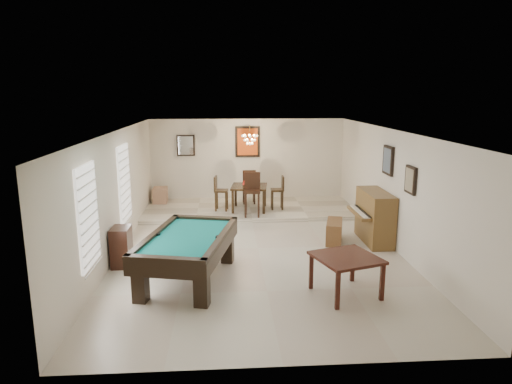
{
  "coord_description": "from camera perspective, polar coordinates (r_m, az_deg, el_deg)",
  "views": [
    {
      "loc": [
        -0.7,
        -9.62,
        3.39
      ],
      "look_at": [
        0.0,
        0.6,
        1.15
      ],
      "focal_mm": 32.0,
      "sensor_mm": 36.0,
      "label": 1
    }
  ],
  "objects": [
    {
      "name": "upright_piano",
      "position": [
        10.81,
        13.93,
        -3.05
      ],
      "size": [
        0.8,
        1.42,
        1.18
      ],
      "primitive_type": null,
      "color": "brown",
      "rests_on": "ground_plane"
    },
    {
      "name": "ground_plane",
      "position": [
        10.23,
        0.23,
        -7.08
      ],
      "size": [
        6.0,
        9.0,
        0.02
      ],
      "primitive_type": "cube",
      "color": "beige"
    },
    {
      "name": "dining_chair_south",
      "position": [
        12.21,
        -0.49,
        -0.36
      ],
      "size": [
        0.47,
        0.47,
        1.18
      ],
      "primitive_type": null,
      "rotation": [
        0.0,
        0.0,
        -0.08
      ],
      "color": "black",
      "rests_on": "dining_step"
    },
    {
      "name": "apothecary_chest",
      "position": [
        9.5,
        -16.47,
        -6.57
      ],
      "size": [
        0.35,
        0.53,
        0.79
      ],
      "primitive_type": "cube",
      "color": "black",
      "rests_on": "ground_plane"
    },
    {
      "name": "dining_chair_north",
      "position": [
        13.67,
        -0.89,
        0.72
      ],
      "size": [
        0.39,
        0.39,
        1.03
      ],
      "primitive_type": null,
      "rotation": [
        0.0,
        0.0,
        3.15
      ],
      "color": "black",
      "rests_on": "dining_step"
    },
    {
      "name": "wall_front",
      "position": [
        5.58,
        3.62,
        -9.72
      ],
      "size": [
        6.0,
        0.04,
        2.6
      ],
      "primitive_type": "cube",
      "color": "silver",
      "rests_on": "ground_plane"
    },
    {
      "name": "wall_left",
      "position": [
        10.11,
        -16.97,
        -0.14
      ],
      "size": [
        0.04,
        9.0,
        2.6
      ],
      "primitive_type": "cube",
      "color": "silver",
      "rests_on": "ground_plane"
    },
    {
      "name": "wall_right",
      "position": [
        10.52,
        16.76,
        0.34
      ],
      "size": [
        0.04,
        9.0,
        2.6
      ],
      "primitive_type": "cube",
      "color": "silver",
      "rests_on": "ground_plane"
    },
    {
      "name": "flower_vase",
      "position": [
        12.82,
        -0.86,
        1.88
      ],
      "size": [
        0.19,
        0.19,
        0.26
      ],
      "primitive_type": null,
      "rotation": [
        0.0,
        0.0,
        -0.25
      ],
      "color": "red",
      "rests_on": "dining_table"
    },
    {
      "name": "square_table",
      "position": [
        8.05,
        11.14,
        -10.18
      ],
      "size": [
        1.25,
        1.25,
        0.68
      ],
      "primitive_type": null,
      "rotation": [
        0.0,
        0.0,
        0.32
      ],
      "color": "black",
      "rests_on": "ground_plane"
    },
    {
      "name": "dining_step",
      "position": [
        13.32,
        -0.78,
        -2.15
      ],
      "size": [
        6.0,
        2.5,
        0.12
      ],
      "primitive_type": "cube",
      "color": "beige",
      "rests_on": "ground_plane"
    },
    {
      "name": "dining_table",
      "position": [
        12.93,
        -0.85,
        -0.46
      ],
      "size": [
        1.09,
        1.09,
        0.81
      ],
      "primitive_type": null,
      "rotation": [
        0.0,
        0.0,
        -0.12
      ],
      "color": "black",
      "rests_on": "dining_step"
    },
    {
      "name": "right_picture_upper",
      "position": [
        10.68,
        16.2,
        3.82
      ],
      "size": [
        0.06,
        0.55,
        0.65
      ],
      "primitive_type": "cube",
      "color": "slate",
      "rests_on": "wall_right"
    },
    {
      "name": "right_picture_lower",
      "position": [
        9.52,
        18.77,
        1.44
      ],
      "size": [
        0.06,
        0.45,
        0.55
      ],
      "primitive_type": "cube",
      "color": "gray",
      "rests_on": "wall_right"
    },
    {
      "name": "window_left_rear",
      "position": [
        10.66,
        -16.14,
        1.08
      ],
      "size": [
        0.06,
        1.0,
        1.7
      ],
      "primitive_type": "cube",
      "color": "white",
      "rests_on": "wall_left"
    },
    {
      "name": "wall_back",
      "position": [
        14.29,
        -1.07,
        3.93
      ],
      "size": [
        6.0,
        0.04,
        2.6
      ],
      "primitive_type": "cube",
      "color": "silver",
      "rests_on": "ground_plane"
    },
    {
      "name": "back_mirror",
      "position": [
        14.22,
        -8.77,
        5.77
      ],
      "size": [
        0.55,
        0.06,
        0.65
      ],
      "primitive_type": "cube",
      "color": "white",
      "rests_on": "wall_back"
    },
    {
      "name": "back_painting",
      "position": [
        14.18,
        -1.07,
        6.3
      ],
      "size": [
        0.75,
        0.06,
        0.95
      ],
      "primitive_type": "cube",
      "color": "#D84C14",
      "rests_on": "wall_back"
    },
    {
      "name": "piano_bench",
      "position": [
        10.73,
        9.75,
        -4.89
      ],
      "size": [
        0.57,
        0.95,
        0.49
      ],
      "primitive_type": "cube",
      "rotation": [
        0.0,
        0.0,
        -0.27
      ],
      "color": "brown",
      "rests_on": "ground_plane"
    },
    {
      "name": "corner_bench",
      "position": [
        14.11,
        -11.88,
        -0.38
      ],
      "size": [
        0.41,
        0.51,
        0.46
      ],
      "primitive_type": "cube",
      "rotation": [
        0.0,
        0.0,
        0.01
      ],
      "color": "tan",
      "rests_on": "dining_step"
    },
    {
      "name": "pool_table",
      "position": [
        8.54,
        -8.46,
        -8.2
      ],
      "size": [
        1.86,
        2.74,
        0.83
      ],
      "primitive_type": null,
      "rotation": [
        0.0,
        0.0,
        -0.22
      ],
      "color": "black",
      "rests_on": "ground_plane"
    },
    {
      "name": "dining_chair_west",
      "position": [
        12.88,
        -4.35,
        -0.17
      ],
      "size": [
        0.4,
        0.4,
        0.98
      ],
      "primitive_type": null,
      "rotation": [
        0.0,
        0.0,
        1.44
      ],
      "color": "black",
      "rests_on": "dining_step"
    },
    {
      "name": "chandelier",
      "position": [
        12.9,
        -0.79,
        7.04
      ],
      "size": [
        0.44,
        0.44,
        0.6
      ],
      "primitive_type": null,
      "color": "#FFE5B2",
      "rests_on": "ceiling"
    },
    {
      "name": "ceiling",
      "position": [
        9.68,
        0.24,
        7.65
      ],
      "size": [
        6.0,
        9.0,
        0.04
      ],
      "primitive_type": "cube",
      "color": "white",
      "rests_on": "wall_back"
    },
    {
      "name": "dining_chair_east",
      "position": [
        13.0,
        2.65,
        -0.08
      ],
      "size": [
        0.36,
        0.36,
        0.96
      ],
      "primitive_type": null,
      "rotation": [
        0.0,
        0.0,
        -1.6
      ],
      "color": "black",
      "rests_on": "dining_step"
    },
    {
      "name": "window_left_front",
      "position": [
        8.02,
        -20.26,
        -2.84
      ],
      "size": [
        0.06,
        1.0,
        1.7
      ],
      "primitive_type": "cube",
      "color": "white",
      "rests_on": "wall_left"
    }
  ]
}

